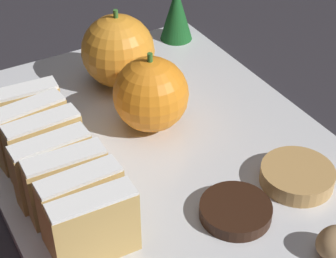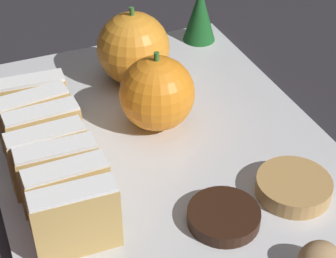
{
  "view_description": "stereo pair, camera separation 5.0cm",
  "coord_description": "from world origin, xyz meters",
  "px_view_note": "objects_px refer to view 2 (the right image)",
  "views": [
    {
      "loc": [
        -0.2,
        -0.35,
        0.35
      ],
      "look_at": [
        0.0,
        0.0,
        0.04
      ],
      "focal_mm": 60.0,
      "sensor_mm": 36.0,
      "label": 1
    },
    {
      "loc": [
        -0.15,
        -0.37,
        0.35
      ],
      "look_at": [
        0.0,
        0.0,
        0.04
      ],
      "focal_mm": 60.0,
      "sensor_mm": 36.0,
      "label": 2
    }
  ],
  "objects_px": {
    "orange_far": "(133,48)",
    "chocolate_cookie": "(224,216)",
    "walnut": "(319,258)",
    "orange_near": "(157,93)"
  },
  "relations": [
    {
      "from": "orange_far",
      "to": "walnut",
      "type": "relative_size",
      "value": 2.73
    },
    {
      "from": "orange_far",
      "to": "orange_near",
      "type": "bearing_deg",
      "value": -94.7
    },
    {
      "from": "orange_far",
      "to": "walnut",
      "type": "bearing_deg",
      "value": -83.37
    },
    {
      "from": "orange_near",
      "to": "chocolate_cookie",
      "type": "bearing_deg",
      "value": -89.74
    },
    {
      "from": "walnut",
      "to": "chocolate_cookie",
      "type": "bearing_deg",
      "value": 120.51
    },
    {
      "from": "orange_near",
      "to": "orange_far",
      "type": "xyz_separation_m",
      "value": [
        0.01,
        0.09,
        0.0
      ]
    },
    {
      "from": "orange_far",
      "to": "chocolate_cookie",
      "type": "xyz_separation_m",
      "value": [
        -0.01,
        -0.23,
        -0.03
      ]
    },
    {
      "from": "walnut",
      "to": "chocolate_cookie",
      "type": "xyz_separation_m",
      "value": [
        -0.04,
        0.07,
        -0.01
      ]
    },
    {
      "from": "orange_near",
      "to": "chocolate_cookie",
      "type": "xyz_separation_m",
      "value": [
        0.0,
        -0.14,
        -0.03
      ]
    },
    {
      "from": "orange_near",
      "to": "walnut",
      "type": "bearing_deg",
      "value": -78.85
    }
  ]
}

